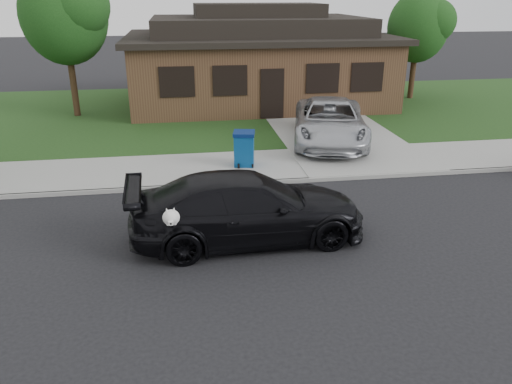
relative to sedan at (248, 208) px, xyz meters
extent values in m
plane|color=black|center=(-1.44, -0.11, -0.77)|extent=(120.00, 120.00, 0.00)
cube|color=gray|center=(-1.44, 4.89, -0.71)|extent=(60.00, 3.00, 0.12)
cube|color=gray|center=(-1.44, 3.39, -0.71)|extent=(60.00, 0.12, 0.12)
cube|color=#193814|center=(-1.44, 12.89, -0.70)|extent=(60.00, 13.00, 0.13)
cube|color=gray|center=(4.56, 9.89, -0.70)|extent=(4.50, 13.00, 0.14)
imported|color=black|center=(0.01, 0.00, 0.00)|extent=(5.39, 2.39, 1.54)
ellipsoid|color=white|center=(-1.67, -1.00, 0.34)|extent=(0.34, 0.40, 0.30)
sphere|color=white|center=(-1.67, -1.23, 0.44)|extent=(0.26, 0.26, 0.26)
cube|color=white|center=(-1.67, -1.35, 0.39)|extent=(0.09, 0.12, 0.08)
sphere|color=black|center=(-1.67, -1.41, 0.39)|extent=(0.04, 0.04, 0.04)
cone|color=white|center=(-1.74, -1.18, 0.57)|extent=(0.11, 0.11, 0.14)
cone|color=white|center=(-1.61, -1.18, 0.57)|extent=(0.11, 0.11, 0.14)
imported|color=#B8BAC0|center=(3.99, 7.01, 0.13)|extent=(3.76, 5.91, 1.52)
cube|color=navy|center=(0.56, 4.88, -0.16)|extent=(0.71, 0.71, 0.99)
cube|color=#071D53|center=(0.56, 4.88, 0.39)|extent=(0.77, 0.77, 0.11)
cylinder|color=black|center=(0.34, 4.58, -0.57)|extent=(0.08, 0.16, 0.15)
cylinder|color=black|center=(0.78, 4.58, -0.57)|extent=(0.08, 0.16, 0.15)
cube|color=#422B1C|center=(2.56, 14.89, 0.86)|extent=(12.00, 8.00, 3.00)
cube|color=black|center=(2.56, 14.89, 2.49)|extent=(12.60, 8.60, 0.25)
cube|color=black|center=(2.56, 14.89, 3.01)|extent=(10.00, 6.50, 0.80)
cube|color=black|center=(2.56, 14.89, 3.71)|extent=(6.00, 3.50, 0.60)
cube|color=black|center=(2.56, 10.86, 0.46)|extent=(1.00, 0.06, 2.10)
cube|color=black|center=(-1.44, 10.86, 1.06)|extent=(1.30, 0.05, 1.10)
cube|color=black|center=(0.76, 10.86, 1.06)|extent=(1.30, 0.05, 1.10)
cube|color=black|center=(4.76, 10.86, 1.06)|extent=(1.30, 0.05, 1.10)
cube|color=black|center=(6.76, 10.86, 1.06)|extent=(1.30, 0.05, 1.10)
cylinder|color=#332114|center=(-5.94, 12.89, 0.60)|extent=(0.28, 0.28, 2.48)
ellipsoid|color=#143811|center=(-5.94, 12.89, 3.64)|extent=(3.60, 3.60, 4.14)
sphere|color=#26591E|center=(-5.22, 12.35, 4.00)|extent=(2.52, 2.52, 2.52)
cylinder|color=#332114|center=(10.56, 14.39, 0.37)|extent=(0.28, 0.28, 2.03)
ellipsoid|color=#143811|center=(10.56, 14.39, 2.89)|extent=(3.00, 3.00, 3.45)
sphere|color=#26591E|center=(11.16, 13.94, 3.19)|extent=(2.10, 2.10, 2.10)
camera|label=1|loc=(-1.37, -10.15, 4.49)|focal=35.00mm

